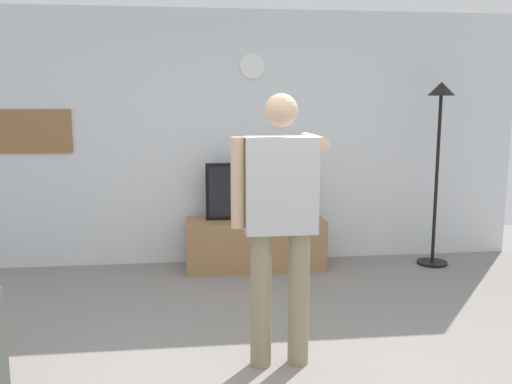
{
  "coord_description": "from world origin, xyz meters",
  "views": [
    {
      "loc": [
        -0.43,
        -2.99,
        1.75
      ],
      "look_at": [
        0.07,
        1.2,
        1.05
      ],
      "focal_mm": 38.53,
      "sensor_mm": 36.0,
      "label": 1
    }
  ],
  "objects_px": {
    "television": "(255,191)",
    "wall_clock": "(252,66)",
    "person_standing_nearer_lamp": "(280,213)",
    "tv_stand": "(255,244)",
    "framed_picture": "(32,131)",
    "floor_lamp": "(439,136)"
  },
  "relations": [
    {
      "from": "person_standing_nearer_lamp",
      "to": "tv_stand",
      "type": "bearing_deg",
      "value": 87.56
    },
    {
      "from": "tv_stand",
      "to": "floor_lamp",
      "type": "bearing_deg",
      "value": -2.87
    },
    {
      "from": "wall_clock",
      "to": "framed_picture",
      "type": "relative_size",
      "value": 0.33
    },
    {
      "from": "television",
      "to": "framed_picture",
      "type": "relative_size",
      "value": 1.29
    },
    {
      "from": "wall_clock",
      "to": "floor_lamp",
      "type": "distance_m",
      "value": 2.09
    },
    {
      "from": "person_standing_nearer_lamp",
      "to": "framed_picture",
      "type": "bearing_deg",
      "value": 131.68
    },
    {
      "from": "television",
      "to": "wall_clock",
      "type": "distance_m",
      "value": 1.32
    },
    {
      "from": "wall_clock",
      "to": "person_standing_nearer_lamp",
      "type": "bearing_deg",
      "value": -92.15
    },
    {
      "from": "television",
      "to": "wall_clock",
      "type": "relative_size",
      "value": 3.95
    },
    {
      "from": "television",
      "to": "floor_lamp",
      "type": "bearing_deg",
      "value": -4.25
    },
    {
      "from": "television",
      "to": "floor_lamp",
      "type": "distance_m",
      "value": 2.01
    },
    {
      "from": "tv_stand",
      "to": "television",
      "type": "bearing_deg",
      "value": 90.0
    },
    {
      "from": "tv_stand",
      "to": "floor_lamp",
      "type": "relative_size",
      "value": 0.74
    },
    {
      "from": "wall_clock",
      "to": "framed_picture",
      "type": "xyz_separation_m",
      "value": [
        -2.27,
        0.0,
        -0.67
      ]
    },
    {
      "from": "framed_picture",
      "to": "floor_lamp",
      "type": "height_order",
      "value": "floor_lamp"
    },
    {
      "from": "wall_clock",
      "to": "person_standing_nearer_lamp",
      "type": "xyz_separation_m",
      "value": [
        -0.09,
        -2.45,
        -1.08
      ]
    },
    {
      "from": "television",
      "to": "wall_clock",
      "type": "xyz_separation_m",
      "value": [
        -0.0,
        0.24,
        1.3
      ]
    },
    {
      "from": "person_standing_nearer_lamp",
      "to": "television",
      "type": "bearing_deg",
      "value": 87.61
    },
    {
      "from": "person_standing_nearer_lamp",
      "to": "wall_clock",
      "type": "bearing_deg",
      "value": 87.85
    },
    {
      "from": "tv_stand",
      "to": "person_standing_nearer_lamp",
      "type": "distance_m",
      "value": 2.29
    },
    {
      "from": "television",
      "to": "framed_picture",
      "type": "height_order",
      "value": "framed_picture"
    },
    {
      "from": "framed_picture",
      "to": "television",
      "type": "bearing_deg",
      "value": -6.24
    }
  ]
}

